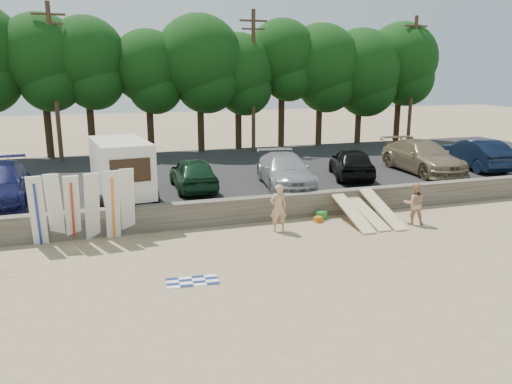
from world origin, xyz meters
TOP-DOWN VIEW (x-y plane):
  - ground at (0.00, 0.00)m, footprint 120.00×120.00m
  - seawall at (0.00, 3.00)m, footprint 44.00×0.50m
  - parking_lot at (0.00, 10.50)m, footprint 44.00×14.50m
  - treeline at (0.50, 17.56)m, footprint 33.74×6.07m
  - utility_poles at (2.00, 16.00)m, footprint 25.80×0.26m
  - box_trailer at (-7.11, 5.17)m, footprint 2.63×4.16m
  - car_1 at (-3.96, 6.33)m, footprint 1.82×4.35m
  - car_2 at (0.21, 5.65)m, footprint 2.78×5.33m
  - car_3 at (4.05, 6.39)m, footprint 3.16×4.83m
  - car_4 at (8.33, 6.52)m, footprint 2.53×5.76m
  - car_5 at (11.69, 6.48)m, footprint 2.36×5.13m
  - surfboard_upright_0 at (-10.10, 2.40)m, footprint 0.52×0.68m
  - surfboard_upright_1 at (-9.55, 2.57)m, footprint 0.54×0.67m
  - surfboard_upright_2 at (-8.98, 2.47)m, footprint 0.58×0.89m
  - surfboard_upright_3 at (-8.32, 2.46)m, footprint 0.60×0.80m
  - surfboard_upright_4 at (-7.62, 2.40)m, footprint 0.55×0.60m
  - surfboard_upright_5 at (-7.10, 2.60)m, footprint 0.53×0.56m
  - surfboard_low_0 at (1.43, 1.45)m, footprint 0.56×2.88m
  - surfboard_low_1 at (2.13, 1.56)m, footprint 0.56×2.92m
  - surfboard_low_2 at (2.76, 1.39)m, footprint 0.56×2.86m
  - beachgoer_a at (-1.68, 1.47)m, footprint 0.67×0.45m
  - beachgoer_b at (3.72, 0.66)m, footprint 0.99×0.89m
  - cooler at (0.55, 2.40)m, footprint 0.46×0.41m
  - gear_bag at (0.25, 2.06)m, footprint 0.36×0.33m
  - beach_towel at (-5.68, -2.15)m, footprint 1.62×1.62m

SIDE VIEW (x-z plane):
  - ground at x=0.00m, z-range 0.00..0.00m
  - beach_towel at x=-5.68m, z-range 0.01..0.01m
  - gear_bag at x=0.25m, z-range 0.00..0.22m
  - cooler at x=0.55m, z-range 0.00..0.32m
  - parking_lot at x=0.00m, z-range 0.00..0.70m
  - surfboard_low_1 at x=2.13m, z-range 0.00..0.82m
  - surfboard_low_0 at x=1.43m, z-range 0.00..0.97m
  - seawall at x=0.00m, z-range 0.00..1.00m
  - surfboard_low_2 at x=2.76m, z-range 0.00..1.04m
  - beachgoer_b at x=3.72m, z-range 0.00..1.68m
  - beachgoer_a at x=-1.68m, z-range 0.00..1.81m
  - surfboard_upright_2 at x=-8.98m, z-range 0.00..2.50m
  - surfboard_upright_3 at x=-8.32m, z-range 0.00..2.53m
  - surfboard_upright_0 at x=-10.10m, z-range 0.00..2.54m
  - surfboard_upright_1 at x=-9.55m, z-range 0.00..2.55m
  - surfboard_upright_4 at x=-7.62m, z-range 0.00..2.56m
  - surfboard_upright_5 at x=-7.10m, z-range 0.00..2.57m
  - car_1 at x=-3.96m, z-range 0.70..2.17m
  - car_2 at x=0.21m, z-range 0.70..2.17m
  - car_3 at x=4.05m, z-range 0.70..2.23m
  - car_5 at x=11.69m, z-range 0.70..2.33m
  - car_4 at x=8.33m, z-range 0.70..2.35m
  - box_trailer at x=-7.11m, z-range 0.85..3.37m
  - utility_poles at x=2.00m, z-range 0.93..9.93m
  - treeline at x=0.50m, z-range 1.99..11.14m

